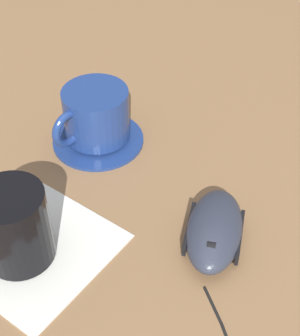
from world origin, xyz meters
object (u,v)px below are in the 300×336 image
saucer (98,139)px  computer_mouse (214,230)px  coffee_cup (95,114)px  drinking_glass (15,226)px

saucer → computer_mouse: (0.13, 0.18, 0.01)m
computer_mouse → saucer: bearing=-126.7°
coffee_cup → drinking_glass: (0.20, -0.02, 0.00)m
drinking_glass → saucer: bearing=174.5°
saucer → drinking_glass: (0.20, -0.02, 0.04)m
coffee_cup → drinking_glass: 0.20m
computer_mouse → drinking_glass: (0.07, -0.20, 0.03)m
computer_mouse → drinking_glass: size_ratio=1.36×
coffee_cup → computer_mouse: coffee_cup is taller
saucer → computer_mouse: bearing=53.3°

